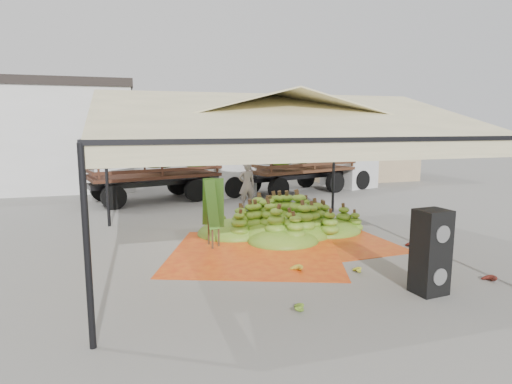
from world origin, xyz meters
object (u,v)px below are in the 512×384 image
object	(u,v)px
banana_heap	(284,215)
truck_left	(179,165)
speaker_stack	(431,252)
vendor	(247,185)
truck_right	(316,160)

from	to	relation	value
banana_heap	truck_left	world-z (taller)	truck_left
banana_heap	speaker_stack	world-z (taller)	speaker_stack
vendor	truck_right	xyz separation A→B (m)	(4.57, 3.47, 0.61)
banana_heap	truck_right	distance (m)	8.88
truck_right	speaker_stack	bearing A→B (deg)	-122.61
vendor	truck_right	world-z (taller)	truck_right
banana_heap	truck_right	world-z (taller)	truck_right
speaker_stack	truck_left	xyz separation A→B (m)	(-3.24, 12.35, 0.68)
vendor	speaker_stack	bearing A→B (deg)	96.28
speaker_stack	banana_heap	bearing A→B (deg)	94.84
speaker_stack	truck_right	distance (m)	13.31
truck_right	truck_left	bearing A→B (deg)	166.77
banana_heap	truck_left	distance (m)	7.50
vendor	truck_left	bearing A→B (deg)	-53.37
speaker_stack	truck_left	bearing A→B (deg)	98.71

